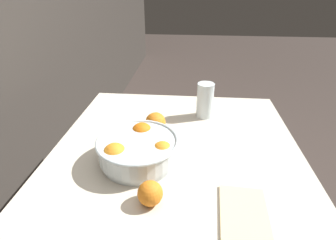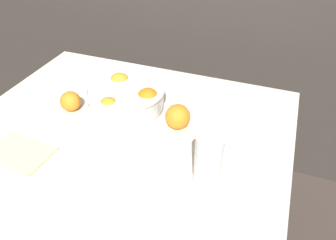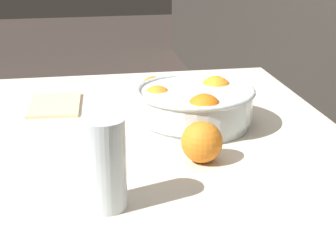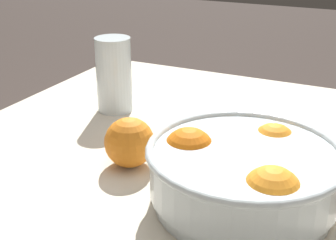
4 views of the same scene
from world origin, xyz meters
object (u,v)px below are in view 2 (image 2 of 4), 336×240
at_px(orange_loose_near_bowl, 71,101).
at_px(juice_glass, 208,162).
at_px(fruit_bowl, 126,98).
at_px(orange_loose_front, 178,117).

bearing_deg(orange_loose_near_bowl, juice_glass, -16.95).
bearing_deg(fruit_bowl, orange_loose_front, -8.93).
bearing_deg(orange_loose_front, orange_loose_near_bowl, -174.53).
bearing_deg(orange_loose_near_bowl, fruit_bowl, 20.41).
xyz_separation_m(juice_glass, orange_loose_front, (-0.15, 0.20, -0.03)).
xyz_separation_m(fruit_bowl, orange_loose_near_bowl, (-0.18, -0.07, -0.02)).
relative_size(juice_glass, orange_loose_near_bowl, 2.20).
bearing_deg(orange_loose_front, juice_glass, -52.81).
distance_m(fruit_bowl, juice_glass, 0.42).
xyz_separation_m(juice_glass, orange_loose_near_bowl, (-0.53, 0.16, -0.03)).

